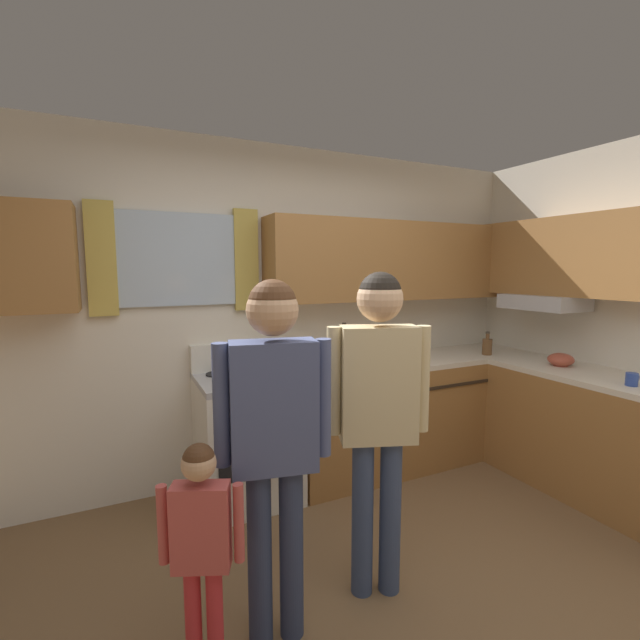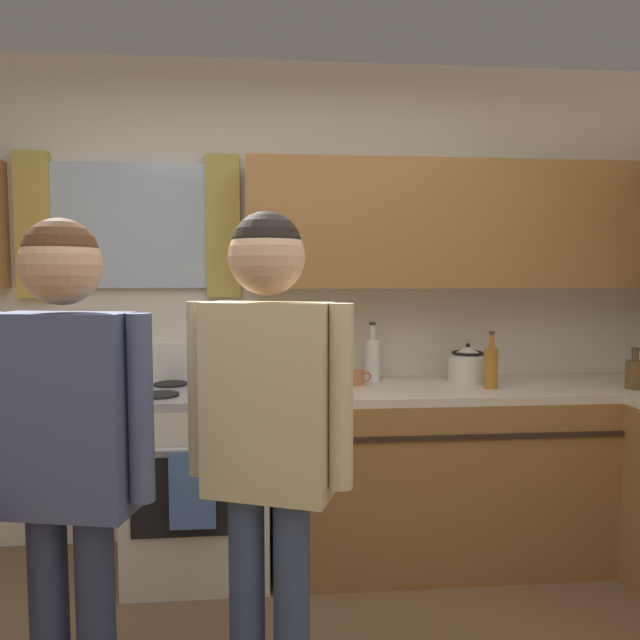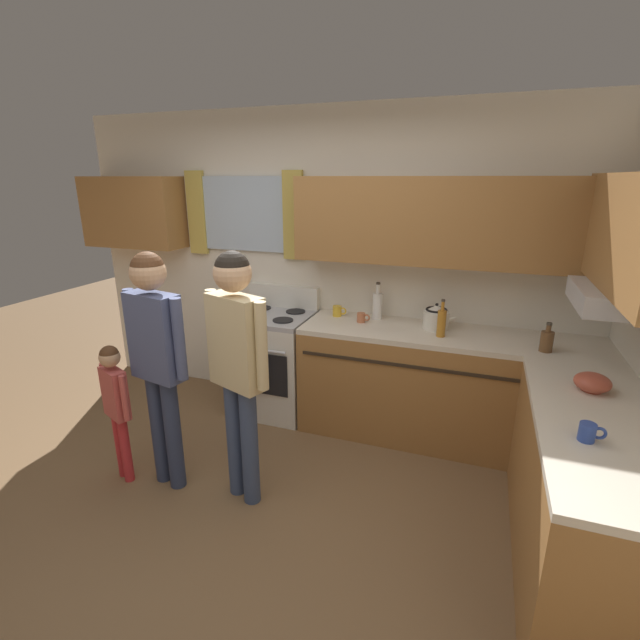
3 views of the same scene
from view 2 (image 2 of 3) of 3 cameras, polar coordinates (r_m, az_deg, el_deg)
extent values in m
cube|color=silver|center=(3.21, -5.41, 1.51)|extent=(4.60, 0.10, 2.60)
cube|color=silver|center=(3.24, -18.22, 8.78)|extent=(0.79, 0.03, 0.65)
cube|color=gold|center=(3.37, -26.42, 8.36)|extent=(0.18, 0.04, 0.75)
cube|color=gold|center=(3.15, -9.51, 9.06)|extent=(0.18, 0.04, 0.75)
cube|color=#9E6B38|center=(3.20, 14.97, 8.90)|extent=(2.39, 0.32, 0.65)
cube|color=#9E6B38|center=(3.24, 16.53, -14.34)|extent=(2.26, 0.62, 0.86)
cube|color=beige|center=(3.12, 16.71, -6.49)|extent=(2.26, 0.62, 0.04)
cube|color=#2D2319|center=(2.88, 18.99, -10.75)|extent=(2.14, 0.01, 0.02)
cube|color=silver|center=(3.05, -11.54, -15.44)|extent=(0.67, 0.62, 0.86)
cube|color=black|center=(2.74, -12.35, -16.67)|extent=(0.55, 0.01, 0.36)
cylinder|color=#ADADB2|center=(2.64, -12.49, -12.40)|extent=(0.55, 0.02, 0.02)
cube|color=#ADADB2|center=(2.93, -11.68, -7.12)|extent=(0.67, 0.62, 0.04)
cube|color=silver|center=(3.17, -11.14, -4.04)|extent=(0.67, 0.08, 0.20)
cylinder|color=black|center=(2.82, -15.42, -7.13)|extent=(0.17, 0.17, 0.01)
cylinder|color=black|center=(2.77, -8.55, -7.19)|extent=(0.17, 0.17, 0.01)
cylinder|color=black|center=(3.08, -14.50, -6.13)|extent=(0.17, 0.17, 0.01)
cylinder|color=black|center=(3.04, -8.23, -6.17)|extent=(0.17, 0.17, 0.01)
cube|color=#4C72B7|center=(2.69, -12.46, -16.14)|extent=(0.20, 0.02, 0.34)
cylinder|color=brown|center=(3.27, 28.56, -4.76)|extent=(0.08, 0.08, 0.14)
cylinder|color=brown|center=(3.26, 28.62, -3.12)|extent=(0.03, 0.03, 0.05)
cylinder|color=#3F382D|center=(3.25, 28.64, -2.55)|extent=(0.04, 0.04, 0.02)
cylinder|color=white|center=(3.11, 5.18, -3.94)|extent=(0.08, 0.08, 0.22)
cylinder|color=white|center=(3.10, 5.20, -1.22)|extent=(0.03, 0.03, 0.08)
cylinder|color=#3F382D|center=(3.09, 5.21, -0.36)|extent=(0.03, 0.03, 0.02)
cylinder|color=#B27223|center=(3.00, 16.48, -4.60)|extent=(0.06, 0.06, 0.20)
cylinder|color=#B27223|center=(2.98, 16.54, -2.04)|extent=(0.02, 0.02, 0.07)
cylinder|color=#3F382D|center=(2.98, 16.56, -1.22)|extent=(0.03, 0.03, 0.02)
cylinder|color=#B76642|center=(2.98, 3.68, -5.69)|extent=(0.07, 0.07, 0.08)
torus|color=#B76642|center=(2.98, 4.56, -5.60)|extent=(0.06, 0.01, 0.06)
cylinder|color=gold|center=(3.05, -1.01, -5.35)|extent=(0.08, 0.08, 0.09)
torus|color=gold|center=(3.05, -0.07, -5.25)|extent=(0.06, 0.01, 0.06)
cylinder|color=silver|center=(3.15, 14.31, -4.70)|extent=(0.20, 0.20, 0.14)
cone|color=silver|center=(3.14, 14.35, -2.98)|extent=(0.18, 0.18, 0.05)
sphere|color=black|center=(3.13, 14.36, -2.44)|extent=(0.02, 0.02, 0.02)
cone|color=silver|center=(3.19, 16.53, -4.12)|extent=(0.09, 0.04, 0.07)
torus|color=black|center=(3.14, 14.34, -3.16)|extent=(0.17, 0.17, 0.02)
cube|color=#47517A|center=(1.77, -23.74, -8.48)|extent=(0.39, 0.23, 0.56)
cylinder|color=#47517A|center=(1.66, -17.24, -8.29)|extent=(0.07, 0.07, 0.52)
sphere|color=tan|center=(1.73, -24.15, 4.95)|extent=(0.22, 0.22, 0.22)
sphere|color=#4C2D19|center=(1.73, -24.18, 5.86)|extent=(0.20, 0.20, 0.20)
cylinder|color=#38476B|center=(1.96, -2.78, -28.16)|extent=(0.11, 0.11, 0.81)
cylinder|color=#38476B|center=(2.00, -7.18, -27.43)|extent=(0.11, 0.11, 0.81)
cube|color=#D1BC8C|center=(1.71, -5.17, -7.86)|extent=(0.40, 0.28, 0.57)
cylinder|color=#D1BC8C|center=(1.65, 2.09, -7.53)|extent=(0.07, 0.07, 0.53)
cylinder|color=#D1BC8C|center=(1.80, -11.81, -6.62)|extent=(0.07, 0.07, 0.53)
sphere|color=#DBAD84|center=(1.68, -5.26, 6.23)|extent=(0.22, 0.22, 0.22)
sphere|color=black|center=(1.68, -5.27, 7.18)|extent=(0.20, 0.20, 0.20)
camera|label=1|loc=(1.17, -98.04, 9.30)|focal=24.15mm
camera|label=3|loc=(1.55, 109.56, 20.50)|focal=25.54mm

